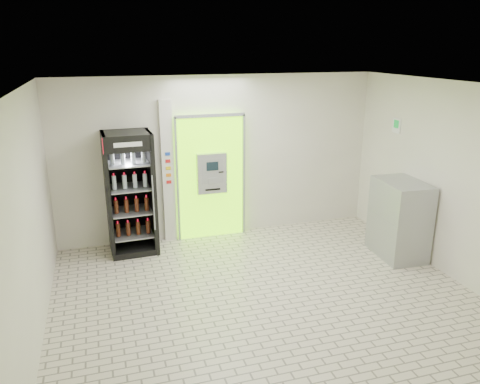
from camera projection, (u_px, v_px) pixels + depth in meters
name	position (u px, v px, depth m)	size (l,w,h in m)	color
ground	(264.00, 294.00, 6.87)	(6.00, 6.00, 0.00)	beige
room_shell	(266.00, 173.00, 6.32)	(6.00, 6.00, 6.00)	silver
atm_assembly	(211.00, 176.00, 8.67)	(1.30, 0.24, 2.33)	#79F004
pillar	(168.00, 172.00, 8.44)	(0.22, 0.11, 2.60)	silver
beverage_cooler	(130.00, 195.00, 8.05)	(0.83, 0.77, 2.12)	black
steel_cabinet	(399.00, 219.00, 7.96)	(0.74, 1.04, 1.33)	#989A9F
exit_sign	(397.00, 126.00, 8.34)	(0.02, 0.22, 0.26)	white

